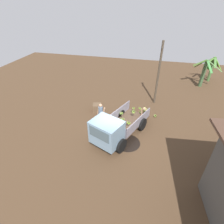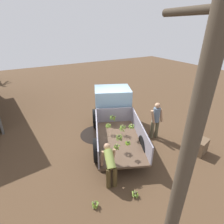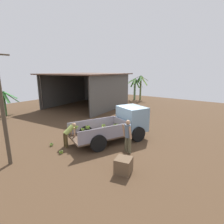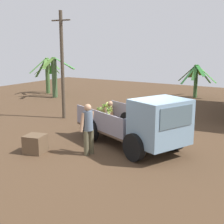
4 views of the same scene
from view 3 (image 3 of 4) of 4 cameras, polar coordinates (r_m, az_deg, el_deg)
The scene contains 13 objects.
ground at distance 10.95m, azimuth 2.47°, elevation -8.71°, with size 36.00×36.00×0.00m, color #4B3623.
mud_patch_0 at distance 11.56m, azimuth -0.32°, elevation -7.45°, with size 1.64×1.64×0.01m, color black.
cargo_truck at distance 10.83m, azimuth 4.22°, elevation -3.34°, with size 4.90×3.41×1.93m.
warehouse_shed at distance 20.57m, azimuth -7.45°, elevation 9.51°, with size 9.15×8.50×3.80m.
utility_pole at distance 8.63m, azimuth -32.26°, elevation 1.69°, with size 1.11×0.17×5.20m.
banana_palm_0 at distance 18.98m, azimuth -31.80°, elevation 2.85°, with size 2.64×2.65×2.28m.
banana_palm_1 at distance 25.21m, azimuth 7.42°, elevation 7.73°, with size 2.39×2.43×3.01m.
banana_palm_2 at distance 25.22m, azimuth 9.30°, elevation 8.26°, with size 2.49×2.61×3.42m.
person_foreground_visitor at distance 8.92m, azimuth 5.21°, elevation -7.41°, with size 0.39×0.67×1.73m.
person_worker_loading at distance 9.97m, azimuth -13.93°, elevation -6.72°, with size 0.76×0.58×1.28m.
banana_bunch_on_ground_0 at distance 10.49m, azimuth -19.14°, elevation -9.88°, with size 0.24×0.22×0.19m.
banana_bunch_on_ground_1 at distance 9.44m, azimuth -16.32°, elevation -12.38°, with size 0.23×0.22×0.19m.
wooden_crate_0 at distance 7.54m, azimuth 3.79°, elevation -16.97°, with size 0.65×0.65×0.62m, color brown.
Camera 3 is at (-8.43, -5.65, 4.13)m, focal length 28.00 mm.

